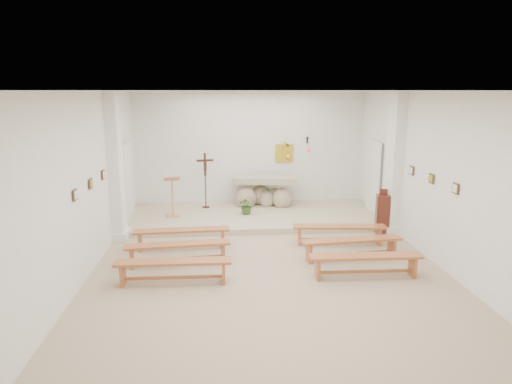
{
  "coord_description": "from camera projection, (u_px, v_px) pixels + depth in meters",
  "views": [
    {
      "loc": [
        -0.93,
        -8.82,
        3.49
      ],
      "look_at": [
        -0.09,
        1.6,
        1.19
      ],
      "focal_mm": 32.0,
      "sensor_mm": 36.0,
      "label": 1
    }
  ],
  "objects": [
    {
      "name": "wall_back",
      "position": [
        250.0,
        150.0,
        13.89
      ],
      "size": [
        7.0,
        0.02,
        3.5
      ],
      "primitive_type": "cube",
      "color": "white",
      "rests_on": "ground"
    },
    {
      "name": "ground",
      "position": [
        267.0,
        265.0,
        9.41
      ],
      "size": [
        7.0,
        10.0,
        0.0
      ],
      "primitive_type": "cube",
      "color": "tan",
      "rests_on": "ground"
    },
    {
      "name": "station_frame_left_front",
      "position": [
        75.0,
        195.0,
        7.99
      ],
      "size": [
        0.03,
        0.2,
        0.2
      ],
      "primitive_type": "cube",
      "color": "#47321F",
      "rests_on": "wall_left"
    },
    {
      "name": "lectern",
      "position": [
        172.0,
        196.0,
        12.38
      ],
      "size": [
        0.47,
        0.42,
        1.16
      ],
      "rotation": [
        0.0,
        0.0,
        0.19
      ],
      "color": "tan",
      "rests_on": "sanctuary_platform"
    },
    {
      "name": "bench_right_third",
      "position": [
        366.0,
        261.0,
        8.69
      ],
      "size": [
        2.15,
        0.38,
        0.45
      ],
      "rotation": [
        0.0,
        0.0,
        -0.02
      ],
      "color": "#AC5B32",
      "rests_on": "ground"
    },
    {
      "name": "radiator_left",
      "position": [
        123.0,
        220.0,
        11.71
      ],
      "size": [
        0.1,
        0.85,
        0.52
      ],
      "primitive_type": "cube",
      "color": "silver",
      "rests_on": "ground"
    },
    {
      "name": "bench_left_second",
      "position": [
        178.0,
        249.0,
        9.36
      ],
      "size": [
        2.17,
        0.54,
        0.45
      ],
      "rotation": [
        0.0,
        0.0,
        0.1
      ],
      "color": "#AC5B32",
      "rests_on": "ground"
    },
    {
      "name": "station_frame_right_mid",
      "position": [
        431.0,
        179.0,
        9.5
      ],
      "size": [
        0.03,
        0.2,
        0.2
      ],
      "primitive_type": "cube",
      "color": "#47321F",
      "rests_on": "wall_right"
    },
    {
      "name": "station_frame_left_rear",
      "position": [
        103.0,
        175.0,
        9.94
      ],
      "size": [
        0.03,
        0.2,
        0.2
      ],
      "primitive_type": "cube",
      "color": "#47321F",
      "rests_on": "wall_left"
    },
    {
      "name": "bench_left_third",
      "position": [
        173.0,
        266.0,
        8.41
      ],
      "size": [
        2.15,
        0.36,
        0.45
      ],
      "rotation": [
        0.0,
        0.0,
        -0.01
      ],
      "color": "#AC5B32",
      "rests_on": "ground"
    },
    {
      "name": "sanctuary_lamp",
      "position": [
        309.0,
        149.0,
        13.74
      ],
      "size": [
        0.11,
        0.36,
        0.44
      ],
      "color": "black",
      "rests_on": "wall_back"
    },
    {
      "name": "pilaster_right",
      "position": [
        394.0,
        164.0,
        11.24
      ],
      "size": [
        0.26,
        0.55,
        3.5
      ],
      "primitive_type": "cube",
      "color": "white",
      "rests_on": "ground"
    },
    {
      "name": "wall_left",
      "position": [
        87.0,
        184.0,
        8.76
      ],
      "size": [
        0.02,
        10.0,
        3.5
      ],
      "primitive_type": "cube",
      "color": "white",
      "rests_on": "ground"
    },
    {
      "name": "bench_left_front",
      "position": [
        182.0,
        234.0,
        10.32
      ],
      "size": [
        2.16,
        0.46,
        0.45
      ],
      "rotation": [
        0.0,
        0.0,
        0.06
      ],
      "color": "#AC5B32",
      "rests_on": "ground"
    },
    {
      "name": "bench_right_second",
      "position": [
        351.0,
        244.0,
        9.65
      ],
      "size": [
        2.17,
        0.55,
        0.45
      ],
      "rotation": [
        0.0,
        0.0,
        0.1
      ],
      "color": "#AC5B32",
      "rests_on": "ground"
    },
    {
      "name": "bench_right_front",
      "position": [
        339.0,
        230.0,
        10.6
      ],
      "size": [
        2.16,
        0.53,
        0.45
      ],
      "rotation": [
        0.0,
        0.0,
        -0.09
      ],
      "color": "#AC5B32",
      "rests_on": "ground"
    },
    {
      "name": "station_frame_right_front",
      "position": [
        456.0,
        188.0,
        8.53
      ],
      "size": [
        0.03,
        0.2,
        0.2
      ],
      "primitive_type": "cube",
      "color": "#47321F",
      "rests_on": "wall_right"
    },
    {
      "name": "sanctuary_platform",
      "position": [
        254.0,
        216.0,
        12.8
      ],
      "size": [
        6.98,
        3.0,
        0.15
      ],
      "primitive_type": "cube",
      "color": "#BFAE93",
      "rests_on": "ground"
    },
    {
      "name": "donation_pedestal",
      "position": [
        382.0,
        214.0,
        11.39
      ],
      "size": [
        0.36,
        0.36,
        1.14
      ],
      "rotation": [
        0.0,
        0.0,
        -0.18
      ],
      "color": "#512317",
      "rests_on": "ground"
    },
    {
      "name": "wall_right",
      "position": [
        437.0,
        179.0,
        9.3
      ],
      "size": [
        0.02,
        10.0,
        3.5
      ],
      "primitive_type": "cube",
      "color": "white",
      "rests_on": "ground"
    },
    {
      "name": "potted_plant",
      "position": [
        247.0,
        205.0,
        12.68
      ],
      "size": [
        0.52,
        0.46,
        0.52
      ],
      "primitive_type": "imported",
      "rotation": [
        0.0,
        0.0,
        0.14
      ],
      "color": "#2C5120",
      "rests_on": "sanctuary_platform"
    },
    {
      "name": "ceiling",
      "position": [
        267.0,
        92.0,
        8.66
      ],
      "size": [
        7.0,
        10.0,
        0.02
      ],
      "primitive_type": "cube",
      "color": "silver",
      "rests_on": "wall_back"
    },
    {
      "name": "station_frame_right_rear",
      "position": [
        412.0,
        170.0,
        10.48
      ],
      "size": [
        0.03,
        0.2,
        0.2
      ],
      "primitive_type": "cube",
      "color": "#47321F",
      "rests_on": "wall_right"
    },
    {
      "name": "radiator_right",
      "position": [
        383.0,
        214.0,
        12.25
      ],
      "size": [
        0.1,
        0.85,
        0.52
      ],
      "primitive_type": "cube",
      "color": "silver",
      "rests_on": "ground"
    },
    {
      "name": "altar",
      "position": [
        264.0,
        193.0,
        13.61
      ],
      "size": [
        1.96,
        1.0,
        0.97
      ],
      "rotation": [
        0.0,
        0.0,
        -0.15
      ],
      "color": "#BEB291",
      "rests_on": "sanctuary_platform"
    },
    {
      "name": "gold_wall_relief",
      "position": [
        284.0,
        153.0,
        13.96
      ],
      "size": [
        0.55,
        0.04,
        0.55
      ],
      "primitive_type": "cube",
      "color": "gold",
      "rests_on": "wall_back"
    },
    {
      "name": "station_frame_left_mid",
      "position": [
        91.0,
        184.0,
        8.96
      ],
      "size": [
        0.03,
        0.2,
        0.2
      ],
      "primitive_type": "cube",
      "color": "#47321F",
      "rests_on": "wall_left"
    },
    {
      "name": "pilaster_left",
      "position": [
        116.0,
        167.0,
        10.72
      ],
      "size": [
        0.26,
        0.55,
        3.5
      ],
      "primitive_type": "cube",
      "color": "white",
      "rests_on": "ground"
    },
    {
      "name": "crucifix_stand",
      "position": [
        205.0,
        176.0,
        13.25
      ],
      "size": [
        0.49,
        0.21,
        1.62
      ],
      "rotation": [
        0.0,
        0.0,
        0.19
      ],
      "color": "#3A1F12",
      "rests_on": "sanctuary_platform"
    }
  ]
}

